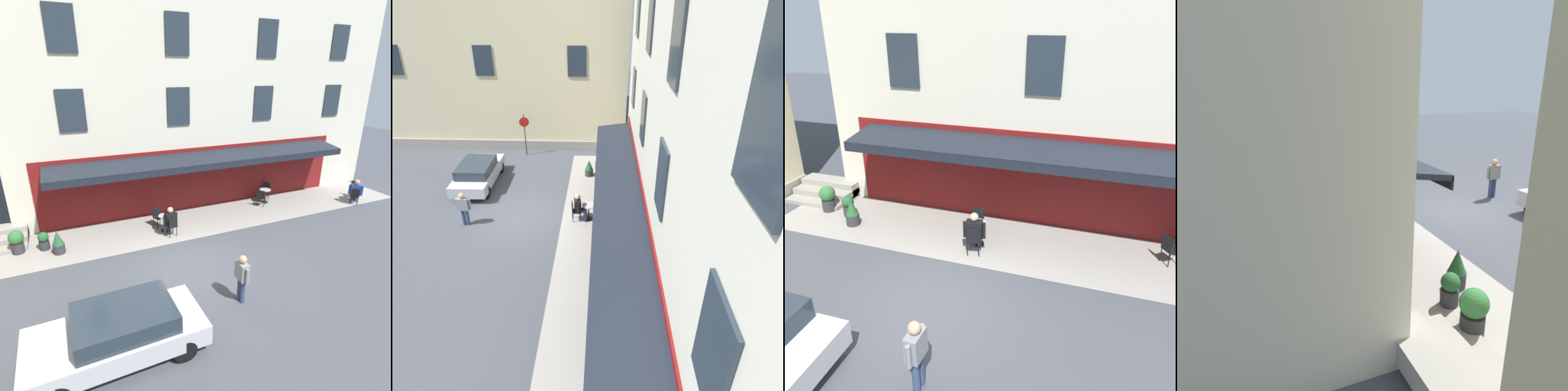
% 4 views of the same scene
% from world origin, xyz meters
% --- Properties ---
extents(ground_plane, '(70.00, 70.00, 0.00)m').
position_xyz_m(ground_plane, '(0.00, 0.00, 0.00)').
color(ground_plane, '#42444C').
extents(sidewalk_cafe_terrace, '(20.50, 3.20, 0.01)m').
position_xyz_m(sidewalk_cafe_terrace, '(-3.25, -3.40, 0.00)').
color(sidewalk_cafe_terrace, gray).
rests_on(sidewalk_cafe_terrace, ground_plane).
extents(corner_building_facade, '(10.12, 17.00, 15.00)m').
position_xyz_m(corner_building_facade, '(13.00, 3.50, 7.50)').
color(corner_building_facade, beige).
rests_on(corner_building_facade, ground_plane).
extents(back_alley_steps, '(2.40, 1.75, 0.60)m').
position_xyz_m(back_alley_steps, '(6.60, -4.59, 0.24)').
color(back_alley_steps, gray).
rests_on(back_alley_steps, ground_plane).
extents(cafe_table_mid_terrace, '(0.60, 0.60, 0.75)m').
position_xyz_m(cafe_table_mid_terrace, '(-0.22, -3.01, 0.49)').
color(cafe_table_mid_terrace, black).
rests_on(cafe_table_mid_terrace, ground_plane).
extents(cafe_chair_black_near_door, '(0.46, 0.46, 0.91)m').
position_xyz_m(cafe_chair_black_near_door, '(-0.33, -2.38, 0.55)').
color(cafe_chair_black_near_door, black).
rests_on(cafe_chair_black_near_door, ground_plane).
extents(cafe_chair_black_kerbside, '(0.50, 0.50, 0.91)m').
position_xyz_m(cafe_chair_black_kerbside, '(-0.04, -3.61, 0.55)').
color(cafe_chair_black_kerbside, black).
rests_on(cafe_chair_black_kerbside, ground_plane).
extents(cafe_table_streetside, '(0.60, 0.60, 0.75)m').
position_xyz_m(cafe_table_streetside, '(-6.28, -4.09, 0.49)').
color(cafe_table_streetside, black).
rests_on(cafe_table_streetside, ground_plane).
extents(cafe_chair_black_under_awning, '(0.56, 0.56, 0.91)m').
position_xyz_m(cafe_chair_black_under_awning, '(-5.77, -3.71, 0.55)').
color(cafe_chair_black_under_awning, black).
rests_on(cafe_chair_black_under_awning, ground_plane).
extents(cafe_chair_black_by_window, '(0.56, 0.56, 0.91)m').
position_xyz_m(cafe_chair_black_by_window, '(-6.69, -4.57, 0.55)').
color(cafe_chair_black_by_window, black).
rests_on(cafe_chair_black_by_window, ground_plane).
extents(seated_companion_in_black, '(0.67, 0.60, 1.32)m').
position_xyz_m(seated_companion_in_black, '(-0.29, -2.60, 0.71)').
color(seated_companion_in_black, navy).
rests_on(seated_companion_in_black, ground_plane).
extents(walking_pedestrian_in_grey, '(0.27, 0.66, 1.60)m').
position_xyz_m(walking_pedestrian_in_grey, '(-0.89, 2.39, 0.93)').
color(walking_pedestrian_in_grey, navy).
rests_on(walking_pedestrian_in_grey, ground_plane).
extents(no_parking_sign, '(0.18, 0.57, 2.60)m').
position_xyz_m(no_parking_sign, '(7.01, 1.20, 1.79)').
color(no_parking_sign, black).
rests_on(no_parking_sign, ground_plane).
extents(potted_plant_entrance_right, '(0.57, 0.57, 0.95)m').
position_xyz_m(potted_plant_entrance_right, '(5.71, -3.52, 0.51)').
color(potted_plant_entrance_right, '#2D2D33').
rests_on(potted_plant_entrance_right, ground_plane).
extents(potted_plant_mid_terrace, '(0.45, 0.45, 0.95)m').
position_xyz_m(potted_plant_mid_terrace, '(4.23, -2.86, 0.46)').
color(potted_plant_mid_terrace, '#2D2D33').
rests_on(potted_plant_mid_terrace, ground_plane).
extents(potted_plant_entrance_left, '(0.41, 0.41, 0.75)m').
position_xyz_m(potted_plant_entrance_left, '(4.76, -3.39, 0.38)').
color(potted_plant_entrance_left, '#2D2D33').
rests_on(potted_plant_entrance_left, ground_plane).
extents(parked_car_silver, '(4.32, 1.86, 1.33)m').
position_xyz_m(parked_car_silver, '(2.90, 2.96, 0.71)').
color(parked_car_silver, '#B7B7BC').
rests_on(parked_car_silver, ground_plane).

